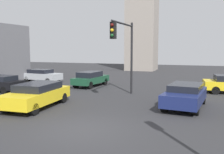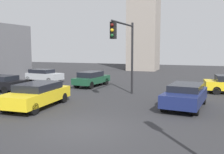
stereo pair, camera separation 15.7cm
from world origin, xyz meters
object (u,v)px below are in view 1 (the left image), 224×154
object	(u,v)px
car_0	(42,75)
car_2	(91,78)
car_4	(37,94)
car_6	(185,95)
traffic_light_1	(124,42)

from	to	relation	value
car_0	car_2	bearing A→B (deg)	-3.62
car_0	car_4	xyz separation A→B (m)	(6.24, -9.49, 0.06)
car_0	car_6	world-z (taller)	car_6
car_4	car_6	size ratio (longest dim) A/B	1.04
car_2	car_4	size ratio (longest dim) A/B	0.90
car_0	car_6	bearing A→B (deg)	-18.60
car_0	car_6	distance (m)	15.85
car_6	traffic_light_1	bearing A→B (deg)	-102.64
car_2	car_6	world-z (taller)	car_6
car_0	car_4	distance (m)	11.36
car_0	traffic_light_1	bearing A→B (deg)	-20.91
traffic_light_1	car_6	distance (m)	5.35
car_2	car_4	world-z (taller)	car_4
car_4	car_0	bearing A→B (deg)	-149.21
traffic_light_1	car_4	size ratio (longest dim) A/B	1.12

